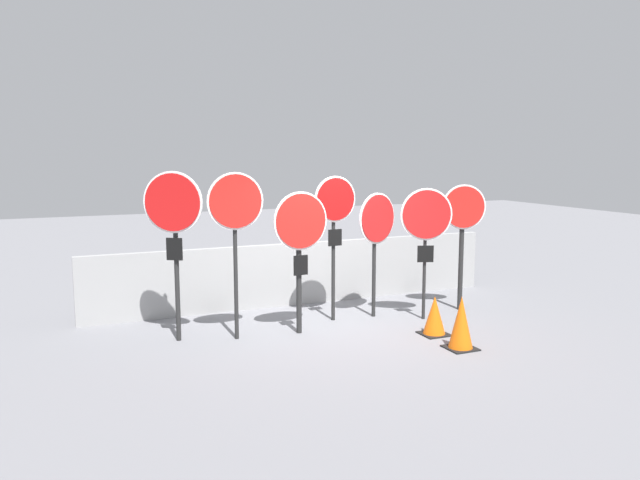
{
  "coord_description": "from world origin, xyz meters",
  "views": [
    {
      "loc": [
        -4.13,
        -8.85,
        2.79
      ],
      "look_at": [
        -0.29,
        0.0,
        1.42
      ],
      "focal_mm": 35.0,
      "sensor_mm": 36.0,
      "label": 1
    }
  ],
  "objects_px": {
    "stop_sign_2": "(300,236)",
    "stop_sign_6": "(463,223)",
    "stop_sign_0": "(174,218)",
    "stop_sign_3": "(335,214)",
    "stop_sign_1": "(235,215)",
    "traffic_cone_0": "(434,316)",
    "stop_sign_4": "(377,227)",
    "traffic_cone_1": "(461,323)",
    "stop_sign_5": "(426,223)"
  },
  "relations": [
    {
      "from": "stop_sign_2",
      "to": "stop_sign_6",
      "type": "xyz_separation_m",
      "value": [
        3.14,
        0.22,
        0.03
      ]
    },
    {
      "from": "stop_sign_0",
      "to": "stop_sign_3",
      "type": "bearing_deg",
      "value": 35.57
    },
    {
      "from": "stop_sign_1",
      "to": "traffic_cone_0",
      "type": "height_order",
      "value": "stop_sign_1"
    },
    {
      "from": "stop_sign_0",
      "to": "stop_sign_2",
      "type": "relative_size",
      "value": 1.14
    },
    {
      "from": "stop_sign_0",
      "to": "stop_sign_4",
      "type": "bearing_deg",
      "value": 34.02
    },
    {
      "from": "stop_sign_0",
      "to": "stop_sign_2",
      "type": "xyz_separation_m",
      "value": [
        1.82,
        -0.36,
        -0.31
      ]
    },
    {
      "from": "stop_sign_2",
      "to": "traffic_cone_1",
      "type": "relative_size",
      "value": 2.87
    },
    {
      "from": "stop_sign_5",
      "to": "stop_sign_6",
      "type": "xyz_separation_m",
      "value": [
        0.94,
        0.28,
        -0.07
      ]
    },
    {
      "from": "stop_sign_0",
      "to": "stop_sign_6",
      "type": "relative_size",
      "value": 1.13
    },
    {
      "from": "stop_sign_0",
      "to": "stop_sign_4",
      "type": "xyz_separation_m",
      "value": [
        3.36,
        0.05,
        -0.29
      ]
    },
    {
      "from": "stop_sign_1",
      "to": "traffic_cone_0",
      "type": "distance_m",
      "value": 3.39
    },
    {
      "from": "stop_sign_1",
      "to": "stop_sign_4",
      "type": "relative_size",
      "value": 1.18
    },
    {
      "from": "stop_sign_1",
      "to": "stop_sign_6",
      "type": "distance_m",
      "value": 4.13
    },
    {
      "from": "stop_sign_3",
      "to": "stop_sign_6",
      "type": "height_order",
      "value": "stop_sign_3"
    },
    {
      "from": "traffic_cone_0",
      "to": "traffic_cone_1",
      "type": "height_order",
      "value": "traffic_cone_1"
    },
    {
      "from": "stop_sign_5",
      "to": "traffic_cone_0",
      "type": "height_order",
      "value": "stop_sign_5"
    },
    {
      "from": "stop_sign_5",
      "to": "traffic_cone_1",
      "type": "relative_size",
      "value": 2.87
    },
    {
      "from": "stop_sign_6",
      "to": "stop_sign_5",
      "type": "bearing_deg",
      "value": -146.21
    },
    {
      "from": "stop_sign_3",
      "to": "stop_sign_6",
      "type": "bearing_deg",
      "value": -11.2
    },
    {
      "from": "stop_sign_6",
      "to": "traffic_cone_1",
      "type": "bearing_deg",
      "value": -108.87
    },
    {
      "from": "stop_sign_0",
      "to": "stop_sign_1",
      "type": "relative_size",
      "value": 1.01
    },
    {
      "from": "stop_sign_0",
      "to": "traffic_cone_0",
      "type": "height_order",
      "value": "stop_sign_0"
    },
    {
      "from": "stop_sign_3",
      "to": "stop_sign_0",
      "type": "bearing_deg",
      "value": 177.43
    },
    {
      "from": "stop_sign_1",
      "to": "traffic_cone_1",
      "type": "distance_m",
      "value": 3.59
    },
    {
      "from": "stop_sign_3",
      "to": "stop_sign_1",
      "type": "bearing_deg",
      "value": -172.83
    },
    {
      "from": "stop_sign_1",
      "to": "stop_sign_5",
      "type": "height_order",
      "value": "stop_sign_1"
    },
    {
      "from": "stop_sign_5",
      "to": "traffic_cone_1",
      "type": "distance_m",
      "value": 2.01
    },
    {
      "from": "stop_sign_0",
      "to": "stop_sign_4",
      "type": "distance_m",
      "value": 3.37
    },
    {
      "from": "stop_sign_0",
      "to": "traffic_cone_1",
      "type": "height_order",
      "value": "stop_sign_0"
    },
    {
      "from": "stop_sign_1",
      "to": "traffic_cone_0",
      "type": "xyz_separation_m",
      "value": [
        2.84,
        -0.95,
        -1.58
      ]
    },
    {
      "from": "traffic_cone_1",
      "to": "stop_sign_1",
      "type": "bearing_deg",
      "value": 148.89
    },
    {
      "from": "stop_sign_3",
      "to": "stop_sign_5",
      "type": "xyz_separation_m",
      "value": [
        1.4,
        -0.53,
        -0.15
      ]
    },
    {
      "from": "stop_sign_1",
      "to": "stop_sign_5",
      "type": "bearing_deg",
      "value": -2.42
    },
    {
      "from": "stop_sign_4",
      "to": "traffic_cone_0",
      "type": "distance_m",
      "value": 1.81
    },
    {
      "from": "stop_sign_6",
      "to": "traffic_cone_1",
      "type": "distance_m",
      "value": 2.53
    },
    {
      "from": "stop_sign_3",
      "to": "stop_sign_4",
      "type": "height_order",
      "value": "stop_sign_3"
    },
    {
      "from": "stop_sign_1",
      "to": "stop_sign_3",
      "type": "distance_m",
      "value": 1.81
    },
    {
      "from": "stop_sign_6",
      "to": "traffic_cone_1",
      "type": "xyz_separation_m",
      "value": [
        -1.32,
        -1.82,
        -1.18
      ]
    },
    {
      "from": "stop_sign_2",
      "to": "traffic_cone_0",
      "type": "distance_m",
      "value": 2.39
    },
    {
      "from": "stop_sign_0",
      "to": "traffic_cone_1",
      "type": "bearing_deg",
      "value": 4.82
    },
    {
      "from": "traffic_cone_1",
      "to": "stop_sign_0",
      "type": "bearing_deg",
      "value": 151.73
    },
    {
      "from": "stop_sign_4",
      "to": "stop_sign_6",
      "type": "bearing_deg",
      "value": -27.05
    },
    {
      "from": "stop_sign_1",
      "to": "traffic_cone_0",
      "type": "bearing_deg",
      "value": -18.2
    },
    {
      "from": "stop_sign_3",
      "to": "stop_sign_5",
      "type": "relative_size",
      "value": 1.09
    },
    {
      "from": "stop_sign_1",
      "to": "stop_sign_3",
      "type": "bearing_deg",
      "value": 12.51
    },
    {
      "from": "stop_sign_3",
      "to": "stop_sign_6",
      "type": "distance_m",
      "value": 2.37
    },
    {
      "from": "traffic_cone_1",
      "to": "stop_sign_3",
      "type": "bearing_deg",
      "value": 116.31
    },
    {
      "from": "stop_sign_2",
      "to": "stop_sign_4",
      "type": "distance_m",
      "value": 1.59
    },
    {
      "from": "stop_sign_1",
      "to": "stop_sign_2",
      "type": "relative_size",
      "value": 1.14
    },
    {
      "from": "stop_sign_6",
      "to": "stop_sign_1",
      "type": "bearing_deg",
      "value": -161.03
    }
  ]
}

